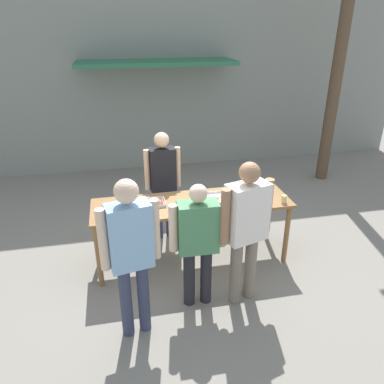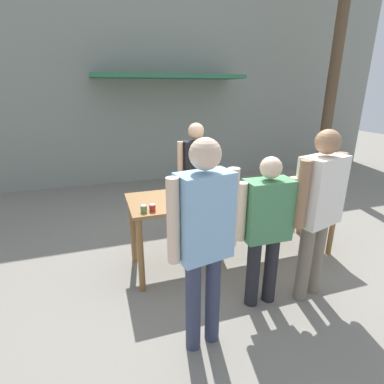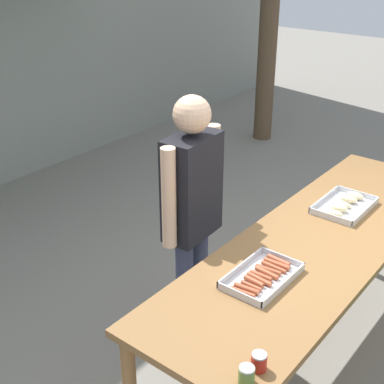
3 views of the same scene
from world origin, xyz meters
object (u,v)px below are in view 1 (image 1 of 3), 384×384
Objects in this scene: food_tray_sausages at (150,203)px; person_server_behind_table at (163,177)px; person_customer_with_cup at (246,223)px; condiment_jar_mustard at (100,218)px; utility_pole at (345,25)px; beer_cup at (284,199)px; person_customer_waiting_in_line at (198,237)px; food_tray_buns at (222,196)px; person_customer_holding_hotdog at (131,247)px; condiment_jar_ketchup at (108,217)px.

person_server_behind_table reaches higher than food_tray_sausages.
condiment_jar_mustard is at bearing -38.55° from person_customer_with_cup.
beer_cup is at bearing -129.23° from utility_pole.
person_customer_waiting_in_line is at bearing -29.21° from condiment_jar_mustard.
person_customer_waiting_in_line is at bearing -120.72° from food_tray_buns.
person_customer_with_cup is 0.30× the size of utility_pole.
beer_cup is 0.06× the size of person_server_behind_table.
beer_cup is 1.47m from person_customer_waiting_in_line.
person_server_behind_table is (0.28, 0.68, 0.09)m from food_tray_sausages.
person_server_behind_table is 2.03m from person_customer_holding_hotdog.
person_server_behind_table is at bearing -82.64° from person_customer_waiting_in_line.
condiment_jar_ketchup is 1.30m from person_server_behind_table.
person_server_behind_table is at bearing 146.40° from beer_cup.
beer_cup is (1.78, -0.32, 0.04)m from food_tray_sausages.
person_server_behind_table is (-0.73, 0.68, 0.09)m from food_tray_buns.
person_customer_holding_hotdog reaches higher than person_server_behind_table.
person_customer_waiting_in_line is at bearing -64.22° from food_tray_sausages.
condiment_jar_mustard is at bearing -149.50° from utility_pole.
person_customer_holding_hotdog reaches higher than person_customer_waiting_in_line.
person_customer_waiting_in_line is at bearing -136.74° from utility_pole.
food_tray_sausages is at bearing -115.77° from person_server_behind_table.
condiment_jar_mustard is 0.04× the size of person_customer_with_cup.
food_tray_buns is 3.94× the size of beer_cup.
person_customer_holding_hotdog is 1.35m from person_customer_with_cup.
condiment_jar_ketchup is (-1.56, -0.32, 0.02)m from food_tray_buns.
person_server_behind_table is at bearing -117.93° from person_customer_holding_hotdog.
person_customer_with_cup reaches higher than person_customer_waiting_in_line.
person_customer_holding_hotdog is 1.02× the size of person_customer_with_cup.
food_tray_sausages is 0.74m from person_server_behind_table.
beer_cup is at bearing -166.80° from person_customer_holding_hotdog.
person_server_behind_table reaches higher than condiment_jar_ketchup.
person_customer_holding_hotdog reaches higher than food_tray_sausages.
food_tray_buns is 0.24× the size of person_customer_with_cup.
condiment_jar_mustard is (-0.64, -0.32, 0.02)m from food_tray_sausages.
person_customer_waiting_in_line is (-0.56, -0.93, -0.02)m from food_tray_buns.
food_tray_buns is at bearing 11.06° from condiment_jar_mustard.
person_customer_with_cup is (1.00, -0.99, 0.13)m from food_tray_sausages.
person_customer_holding_hotdog is (-0.59, -1.94, 0.06)m from person_server_behind_table.
person_customer_with_cup is 1.15× the size of person_customer_waiting_in_line.
person_customer_with_cup reaches higher than beer_cup.
beer_cup is at bearing -153.99° from person_customer_waiting_in_line.
utility_pole is at bearing 38.82° from food_tray_buns.
utility_pole reaches higher than food_tray_sausages.
person_customer_waiting_in_line reaches higher than food_tray_sausages.
food_tray_sausages is 3.94× the size of beer_cup.
person_customer_with_cup is at bearing -44.61° from food_tray_sausages.
person_customer_holding_hotdog is at bearing -136.42° from food_tray_buns.
condiment_jar_ketchup is (-0.55, -0.32, 0.02)m from food_tray_sausages.
beer_cup is (2.33, 0.00, 0.02)m from condiment_jar_ketchup.
person_customer_waiting_in_line is at bearing -87.58° from person_server_behind_table.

